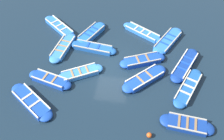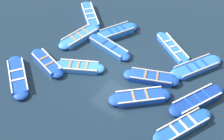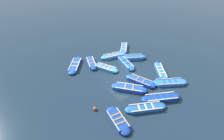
# 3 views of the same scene
# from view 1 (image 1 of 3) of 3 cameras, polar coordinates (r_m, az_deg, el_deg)

# --- Properties ---
(ground_plane) EXTENTS (120.00, 120.00, 0.00)m
(ground_plane) POSITION_cam_1_polar(r_m,az_deg,el_deg) (19.30, -0.06, 0.51)
(ground_plane) COLOR #162838
(boat_bow_out) EXTENTS (3.71, 1.48, 0.40)m
(boat_bow_out) POSITION_cam_1_polar(r_m,az_deg,el_deg) (20.98, -10.63, 4.86)
(boat_bow_out) COLOR #3884E0
(boat_bow_out) RESTS_ON ground
(boat_far_corner) EXTENTS (1.25, 3.83, 0.40)m
(boat_far_corner) POSITION_cam_1_polar(r_m,az_deg,el_deg) (20.65, -4.14, 4.86)
(boat_far_corner) COLOR #1E59AD
(boat_far_corner) RESTS_ON ground
(boat_tucked) EXTENTS (3.93, 2.38, 0.44)m
(boat_tucked) POSITION_cam_1_polar(r_m,az_deg,el_deg) (19.96, 15.56, 1.06)
(boat_tucked) COLOR navy
(boat_tucked) RESTS_ON ground
(boat_inner_gap) EXTENTS (3.91, 2.31, 0.37)m
(boat_inner_gap) POSITION_cam_1_polar(r_m,az_deg,el_deg) (18.61, 16.23, -3.71)
(boat_inner_gap) COLOR #1E59AD
(boat_inner_gap) RESTS_ON ground
(boat_outer_right) EXTENTS (2.52, 3.59, 0.37)m
(boat_outer_right) POSITION_cam_1_polar(r_m,az_deg,el_deg) (22.19, 6.61, 8.15)
(boat_outer_right) COLOR blue
(boat_outer_right) RESTS_ON ground
(boat_broadside) EXTENTS (2.18, 3.56, 0.45)m
(boat_broadside) POSITION_cam_1_polar(r_m,az_deg,el_deg) (19.68, 6.65, 2.05)
(boat_broadside) COLOR #1947B7
(boat_broadside) RESTS_ON ground
(boat_drifting) EXTENTS (1.28, 3.37, 0.40)m
(boat_drifting) POSITION_cam_1_polar(r_m,az_deg,el_deg) (16.85, 15.97, -11.34)
(boat_drifting) COLOR navy
(boat_drifting) RESTS_ON ground
(boat_near_quay) EXTENTS (2.40, 3.38, 0.39)m
(boat_near_quay) POSITION_cam_1_polar(r_m,az_deg,el_deg) (18.86, -6.98, -0.69)
(boat_near_quay) COLOR #3884E0
(boat_near_quay) RESTS_ON ground
(boat_centre) EXTENTS (1.61, 3.40, 0.44)m
(boat_centre) POSITION_cam_1_polar(r_m,az_deg,el_deg) (18.79, -13.36, -2.08)
(boat_centre) COLOR #1947B7
(boat_centre) RESTS_ON ground
(boat_alongside) EXTENTS (3.04, 3.46, 0.40)m
(boat_alongside) POSITION_cam_1_polar(r_m,az_deg,el_deg) (23.04, -11.41, 9.20)
(boat_alongside) COLOR blue
(boat_alongside) RESTS_ON ground
(boat_stern_in) EXTENTS (3.08, 3.77, 0.38)m
(boat_stern_in) POSITION_cam_1_polar(r_m,az_deg,el_deg) (17.95, -17.15, -6.58)
(boat_stern_in) COLOR #1947B7
(boat_stern_in) RESTS_ON ground
(boat_end_of_row) EXTENTS (3.25, 3.30, 0.43)m
(boat_end_of_row) POSITION_cam_1_polar(r_m,az_deg,el_deg) (18.49, 7.09, -1.87)
(boat_end_of_row) COLOR #1947B7
(boat_end_of_row) RESTS_ON ground
(boat_outer_left) EXTENTS (3.87, 2.64, 0.37)m
(boat_outer_left) POSITION_cam_1_polar(r_m,az_deg,el_deg) (21.71, 12.05, 6.24)
(boat_outer_left) COLOR blue
(boat_outer_left) RESTS_ON ground
(boat_mid_row) EXTENTS (3.37, 2.27, 0.45)m
(boat_mid_row) POSITION_cam_1_polar(r_m,az_deg,el_deg) (21.96, -4.50, 7.98)
(boat_mid_row) COLOR blue
(boat_mid_row) RESTS_ON ground
(buoy_orange_near) EXTENTS (0.32, 0.32, 0.32)m
(buoy_orange_near) POSITION_cam_1_polar(r_m,az_deg,el_deg) (16.03, 8.10, -13.86)
(buoy_orange_near) COLOR #E05119
(buoy_orange_near) RESTS_ON ground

